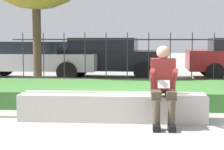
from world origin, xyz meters
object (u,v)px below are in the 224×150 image
stone_bench (112,108)px  person_seated_reader (163,82)px  car_parked_center (108,57)px  car_parked_left (32,58)px

stone_bench → person_seated_reader: person_seated_reader is taller
person_seated_reader → car_parked_center: 7.16m
car_parked_center → car_parked_left: 2.57m
person_seated_reader → car_parked_center: size_ratio=0.30×
stone_bench → car_parked_left: car_parked_left is taller
car_parked_left → stone_bench: bearing=-60.1°
car_parked_center → person_seated_reader: bearing=-73.9°
stone_bench → car_parked_left: bearing=117.2°
stone_bench → car_parked_left: (-3.18, 6.18, 0.50)m
stone_bench → car_parked_center: bearing=95.7°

